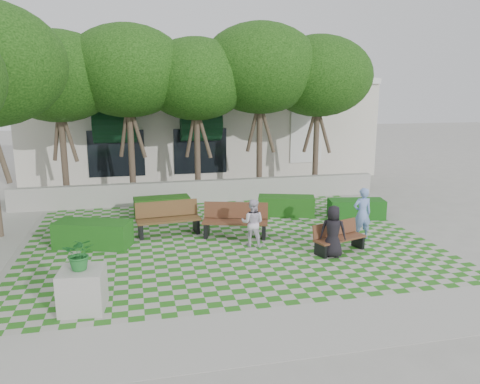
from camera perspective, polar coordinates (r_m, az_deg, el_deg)
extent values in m
plane|color=gray|center=(13.64, -0.64, -7.19)|extent=(90.00, 90.00, 0.00)
plane|color=#2B721E|center=(14.56, -1.48, -5.88)|extent=(12.00, 12.00, 0.00)
cube|color=#9E9B93|center=(9.49, 5.72, -16.45)|extent=(16.00, 2.00, 0.01)
cube|color=#9E9B93|center=(19.39, -4.57, 0.10)|extent=(15.00, 0.36, 0.90)
cube|color=#532F1C|center=(13.72, 12.11, -5.56)|extent=(1.69, 0.99, 0.05)
cube|color=#532F1C|center=(13.81, 11.49, -4.36)|extent=(1.57, 0.62, 0.41)
cube|color=black|center=(13.32, 9.80, -6.95)|extent=(0.23, 0.46, 0.40)
cube|color=black|center=(14.27, 14.18, -5.83)|extent=(0.23, 0.46, 0.40)
cube|color=#522E1C|center=(14.69, -0.60, -3.65)|extent=(2.13, 1.21, 0.07)
cube|color=#522E1C|center=(14.89, -0.50, -2.21)|extent=(1.99, 0.75, 0.51)
cube|color=black|center=(14.87, -4.08, -4.53)|extent=(0.28, 0.57, 0.50)
cube|color=black|center=(14.71, 2.93, -4.70)|extent=(0.28, 0.57, 0.50)
cube|color=#51361B|center=(15.10, -8.69, -3.37)|extent=(2.06, 0.81, 0.07)
cube|color=#51361B|center=(15.30, -8.92, -2.00)|extent=(2.02, 0.34, 0.51)
cube|color=black|center=(15.05, -12.03, -4.58)|extent=(0.17, 0.57, 0.49)
cube|color=black|center=(15.34, -5.37, -4.03)|extent=(0.17, 0.57, 0.49)
cube|color=#144B14|center=(17.42, 14.00, -2.01)|extent=(2.08, 1.13, 0.69)
cube|color=#194D14|center=(17.39, 5.65, -1.68)|extent=(2.20, 1.40, 0.72)
cube|color=#1A4512|center=(17.47, -9.48, -1.75)|extent=(2.05, 0.94, 0.70)
cube|color=#174F15|center=(14.55, -17.48, -4.92)|extent=(2.36, 1.57, 0.77)
cube|color=#9E9B93|center=(10.59, -18.63, -11.20)|extent=(0.99, 0.99, 0.90)
imported|color=#226E2B|center=(10.30, -18.94, -7.11)|extent=(0.68, 0.61, 0.70)
imported|color=#7796DA|center=(14.95, 14.67, -2.56)|extent=(0.60, 0.40, 1.63)
imported|color=black|center=(13.21, 11.28, -4.74)|extent=(0.85, 0.74, 1.46)
imported|color=silver|center=(13.86, 1.54, -3.77)|extent=(0.86, 0.78, 1.42)
cylinder|color=#47382B|center=(20.52, -20.64, 3.91)|extent=(0.26, 0.26, 3.64)
ellipsoid|color=#1E4C11|center=(20.34, -21.35, 12.99)|extent=(4.80, 4.80, 3.60)
cylinder|color=#47382B|center=(20.33, -13.08, 4.55)|extent=(0.26, 0.26, 3.81)
ellipsoid|color=#1E4C11|center=(20.16, -13.57, 14.16)|extent=(5.00, 5.00, 3.75)
cylinder|color=#47382B|center=(20.52, -5.21, 4.58)|extent=(0.26, 0.26, 3.58)
ellipsoid|color=#1E4C11|center=(20.34, -5.39, 13.54)|extent=(4.60, 4.60, 3.45)
cylinder|color=#47382B|center=(21.06, 2.38, 5.28)|extent=(0.26, 0.26, 3.92)
ellipsoid|color=#1E4C11|center=(20.92, 2.47, 14.84)|extent=(5.20, 5.20, 3.90)
cylinder|color=#47382B|center=(21.94, 9.22, 5.12)|extent=(0.26, 0.26, 3.70)
ellipsoid|color=#1E4C11|center=(21.78, 9.53, 13.77)|extent=(4.80, 4.80, 3.60)
cube|color=beige|center=(27.09, -5.06, 7.98)|extent=(18.00, 8.00, 5.00)
cube|color=white|center=(23.06, -3.76, 13.45)|extent=(18.00, 0.30, 0.30)
cube|color=black|center=(24.47, 8.06, 6.73)|extent=(1.40, 0.10, 2.40)
cylinder|color=#0D321A|center=(22.80, -15.02, 8.04)|extent=(3.00, 1.80, 1.80)
cube|color=black|center=(22.94, -14.82, 4.56)|extent=(2.60, 0.08, 2.20)
cylinder|color=#0D321A|center=(23.01, -4.92, 8.45)|extent=(3.00, 1.80, 1.80)
cube|color=black|center=(23.15, -4.85, 5.00)|extent=(2.60, 0.08, 2.20)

